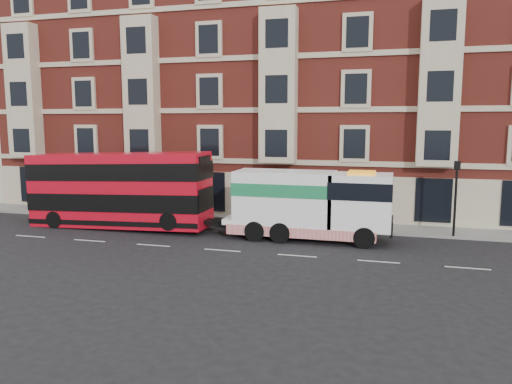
% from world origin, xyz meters
% --- Properties ---
extents(ground, '(120.00, 120.00, 0.00)m').
position_xyz_m(ground, '(0.00, 0.00, 0.00)').
color(ground, black).
rests_on(ground, ground).
extents(sidewalk, '(90.00, 3.00, 0.15)m').
position_xyz_m(sidewalk, '(0.00, 7.50, 0.07)').
color(sidewalk, slate).
rests_on(sidewalk, ground).
extents(victorian_terrace, '(45.00, 12.00, 20.40)m').
position_xyz_m(victorian_terrace, '(0.50, 15.00, 10.07)').
color(victorian_terrace, maroon).
rests_on(victorian_terrace, ground).
extents(lamp_post_west, '(0.35, 0.15, 4.35)m').
position_xyz_m(lamp_post_west, '(-6.00, 6.20, 2.68)').
color(lamp_post_west, black).
rests_on(lamp_post_west, sidewalk).
extents(lamp_post_east, '(0.35, 0.15, 4.35)m').
position_xyz_m(lamp_post_east, '(12.00, 6.20, 2.68)').
color(lamp_post_east, black).
rests_on(lamp_post_east, sidewalk).
extents(double_decker_bus, '(11.74, 2.70, 4.75)m').
position_xyz_m(double_decker_bus, '(-8.19, 3.64, 2.52)').
color(double_decker_bus, red).
rests_on(double_decker_bus, ground).
extents(tow_truck, '(9.40, 2.78, 3.92)m').
position_xyz_m(tow_truck, '(3.87, 3.64, 2.08)').
color(tow_truck, white).
rests_on(tow_truck, ground).
extents(pedestrian, '(0.80, 0.70, 1.83)m').
position_xyz_m(pedestrian, '(-11.17, 7.59, 1.07)').
color(pedestrian, black).
rests_on(pedestrian, sidewalk).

